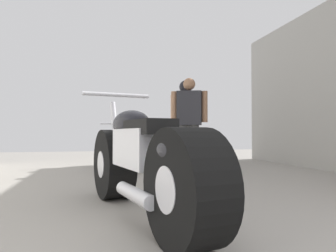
{
  "coord_description": "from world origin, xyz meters",
  "views": [
    {
      "loc": [
        -0.88,
        -0.13,
        0.63
      ],
      "look_at": [
        -0.03,
        3.51,
        0.72
      ],
      "focal_mm": 34.15,
      "sensor_mm": 36.0,
      "label": 1
    }
  ],
  "objects_px": {
    "motorcycle_black_naked": "(115,150)",
    "mechanic_with_helmet": "(186,114)",
    "motorcycle_maroon_cruiser": "(142,162)",
    "mechanic_in_blue": "(189,117)"
  },
  "relations": [
    {
      "from": "motorcycle_maroon_cruiser",
      "to": "mechanic_in_blue",
      "type": "relative_size",
      "value": 1.35
    },
    {
      "from": "mechanic_in_blue",
      "to": "mechanic_with_helmet",
      "type": "relative_size",
      "value": 0.94
    },
    {
      "from": "mechanic_with_helmet",
      "to": "motorcycle_black_naked",
      "type": "bearing_deg",
      "value": -157.64
    },
    {
      "from": "mechanic_in_blue",
      "to": "motorcycle_maroon_cruiser",
      "type": "bearing_deg",
      "value": -113.1
    },
    {
      "from": "mechanic_in_blue",
      "to": "mechanic_with_helmet",
      "type": "xyz_separation_m",
      "value": [
        0.18,
        0.83,
        0.11
      ]
    },
    {
      "from": "motorcycle_black_naked",
      "to": "mechanic_with_helmet",
      "type": "height_order",
      "value": "mechanic_with_helmet"
    },
    {
      "from": "motorcycle_maroon_cruiser",
      "to": "motorcycle_black_naked",
      "type": "relative_size",
      "value": 1.22
    },
    {
      "from": "mechanic_in_blue",
      "to": "mechanic_with_helmet",
      "type": "height_order",
      "value": "mechanic_with_helmet"
    },
    {
      "from": "motorcycle_black_naked",
      "to": "mechanic_with_helmet",
      "type": "distance_m",
      "value": 1.72
    },
    {
      "from": "motorcycle_maroon_cruiser",
      "to": "motorcycle_black_naked",
      "type": "xyz_separation_m",
      "value": [
        0.01,
        3.27,
        -0.07
      ]
    }
  ]
}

